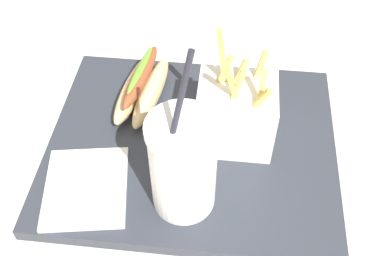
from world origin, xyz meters
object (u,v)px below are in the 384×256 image
at_px(hot_dog_1, 142,87).
at_px(napkin_stack, 86,187).
at_px(soda_cup, 185,166).
at_px(ketchup_cup_2, 262,99).
at_px(ketchup_cup_1, 230,86).
at_px(fries_basket, 236,114).

bearing_deg(hot_dog_1, napkin_stack, 75.34).
distance_m(soda_cup, ketchup_cup_2, 0.22).
distance_m(ketchup_cup_1, napkin_stack, 0.28).
bearing_deg(hot_dog_1, ketchup_cup_1, -166.00).
height_order(fries_basket, ketchup_cup_2, fries_basket).
distance_m(soda_cup, fries_basket, 0.13).
relative_size(soda_cup, ketchup_cup_1, 7.62).
distance_m(fries_basket, napkin_stack, 0.23).
distance_m(soda_cup, hot_dog_1, 0.21).
relative_size(soda_cup, hot_dog_1, 1.51).
distance_m(fries_basket, hot_dog_1, 0.16).
relative_size(hot_dog_1, ketchup_cup_1, 5.05).
xyz_separation_m(soda_cup, napkin_stack, (0.14, -0.00, -0.07)).
bearing_deg(ketchup_cup_2, soda_cup, 62.63).
distance_m(hot_dog_1, napkin_stack, 0.19).
bearing_deg(fries_basket, ketchup_cup_2, -118.75).
xyz_separation_m(hot_dog_1, ketchup_cup_1, (-0.14, -0.03, -0.02)).
height_order(fries_basket, hot_dog_1, fries_basket).
bearing_deg(fries_basket, hot_dog_1, -23.36).
bearing_deg(napkin_stack, fries_basket, -149.51).
height_order(fries_basket, napkin_stack, fries_basket).
relative_size(soda_cup, napkin_stack, 1.91).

